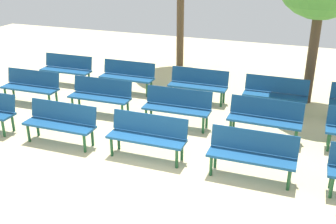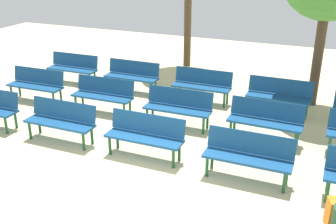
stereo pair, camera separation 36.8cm
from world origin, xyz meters
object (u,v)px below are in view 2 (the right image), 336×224
(bench_r0_c2, at_px, (145,134))
(bench_r1_c1, at_px, (103,93))
(bench_r2_c3, at_px, (279,94))
(bench_r1_c3, at_px, (266,119))
(bench_r2_c0, at_px, (73,66))
(bench_r1_c0, at_px, (36,83))
(bench_r0_c1, at_px, (61,119))
(bench_r2_c2, at_px, (202,84))
(bench_r2_c1, at_px, (132,74))
(bench_r1_c2, at_px, (178,106))
(bench_r0_c3, at_px, (248,154))

(bench_r0_c2, xyz_separation_m, bench_r1_c1, (-2.01, 1.72, 0.00))
(bench_r0_c2, relative_size, bench_r1_c1, 1.00)
(bench_r2_c3, bearing_deg, bench_r1_c3, -90.86)
(bench_r2_c0, bearing_deg, bench_r0_c2, -40.65)
(bench_r0_c2, height_order, bench_r1_c0, same)
(bench_r0_c1, distance_m, bench_r2_c0, 4.09)
(bench_r1_c1, height_order, bench_r2_c3, same)
(bench_r1_c0, bearing_deg, bench_r2_c2, 21.04)
(bench_r1_c3, height_order, bench_r2_c1, same)
(bench_r1_c1, bearing_deg, bench_r1_c2, -2.77)
(bench_r0_c1, height_order, bench_r1_c1, same)
(bench_r1_c3, bearing_deg, bench_r2_c3, 90.10)
(bench_r1_c1, height_order, bench_r1_c2, same)
(bench_r0_c1, bearing_deg, bench_r0_c2, 1.48)
(bench_r1_c0, relative_size, bench_r2_c1, 1.00)
(bench_r0_c1, bearing_deg, bench_r1_c0, 140.30)
(bench_r0_c1, height_order, bench_r1_c0, same)
(bench_r0_c1, height_order, bench_r0_c3, same)
(bench_r1_c1, distance_m, bench_r2_c0, 2.73)
(bench_r0_c3, height_order, bench_r2_c0, same)
(bench_r1_c0, relative_size, bench_r2_c0, 1.00)
(bench_r0_c1, bearing_deg, bench_r2_c2, 59.05)
(bench_r0_c3, height_order, bench_r2_c1, same)
(bench_r1_c2, distance_m, bench_r2_c3, 2.69)
(bench_r2_c2, xyz_separation_m, bench_r2_c3, (2.05, -0.02, 0.00))
(bench_r1_c2, distance_m, bench_r1_c3, 2.03)
(bench_r1_c0, distance_m, bench_r2_c0, 1.73)
(bench_r2_c1, xyz_separation_m, bench_r2_c2, (2.14, -0.02, 0.00))
(bench_r0_c1, xyz_separation_m, bench_r1_c3, (4.09, 1.74, 0.00))
(bench_r0_c1, bearing_deg, bench_r2_c1, 91.18)
(bench_r0_c3, bearing_deg, bench_r2_c2, 120.68)
(bench_r0_c2, bearing_deg, bench_r1_c3, 38.72)
(bench_r0_c3, distance_m, bench_r2_c0, 7.13)
(bench_r0_c3, height_order, bench_r2_c3, same)
(bench_r1_c2, relative_size, bench_r2_c3, 1.00)
(bench_r1_c1, relative_size, bench_r1_c3, 1.00)
(bench_r1_c0, height_order, bench_r2_c0, same)
(bench_r2_c1, distance_m, bench_r2_c2, 2.14)
(bench_r2_c0, bearing_deg, bench_r1_c1, -39.89)
(bench_r2_c1, relative_size, bench_r2_c2, 1.00)
(bench_r1_c0, height_order, bench_r1_c2, same)
(bench_r0_c3, relative_size, bench_r2_c0, 1.00)
(bench_r2_c0, bearing_deg, bench_r2_c3, -1.42)
(bench_r2_c1, bearing_deg, bench_r0_c1, -89.01)
(bench_r0_c2, relative_size, bench_r1_c0, 1.00)
(bench_r0_c1, bearing_deg, bench_r1_c3, 23.02)
(bench_r1_c1, distance_m, bench_r1_c3, 4.10)
(bench_r1_c1, xyz_separation_m, bench_r2_c3, (4.14, 1.66, 0.00))
(bench_r1_c1, relative_size, bench_r2_c3, 1.00)
(bench_r1_c3, xyz_separation_m, bench_r2_c3, (0.03, 1.70, 0.00))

